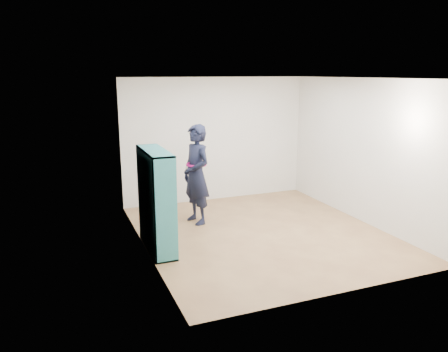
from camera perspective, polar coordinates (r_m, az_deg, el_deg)
name	(u,v)px	position (r m, az deg, el deg)	size (l,w,h in m)	color
floor	(262,233)	(7.60, 4.98, -7.41)	(4.50, 4.50, 0.00)	brown
ceiling	(265,78)	(7.10, 5.42, 12.60)	(4.50, 4.50, 0.00)	white
wall_left	(143,168)	(6.60, -10.52, 0.99)	(0.02, 4.50, 2.60)	silver
wall_right	(362,151)	(8.32, 17.61, 3.14)	(0.02, 4.50, 2.60)	silver
wall_back	(216,140)	(9.27, -1.08, 4.77)	(4.00, 0.02, 2.60)	silver
wall_front	(349,193)	(5.38, 16.01, -2.14)	(4.00, 0.02, 2.60)	silver
bookshelf	(155,202)	(6.76, -9.04, -3.39)	(0.34, 1.17, 1.56)	teal
person	(196,174)	(7.85, -3.62, 0.21)	(0.59, 0.75, 1.80)	black
smartphone	(187,168)	(7.80, -4.89, 0.99)	(0.04, 0.10, 0.13)	silver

